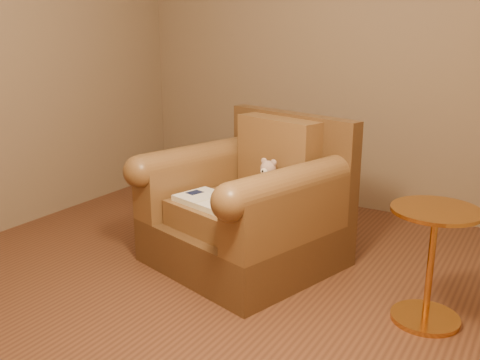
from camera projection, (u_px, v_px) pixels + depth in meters
The scene contains 5 objects.
floor at pixel (219, 297), 3.10m from camera, with size 4.00×4.00×0.00m, color brown.
armchair at pixel (249, 208), 3.49m from camera, with size 1.29×1.26×0.95m.
teddy_bear at pixel (266, 181), 3.46m from camera, with size 0.18×0.20×0.24m.
guidebook at pixel (212, 201), 3.30m from camera, with size 0.52×0.39×0.04m.
side_table at pixel (431, 262), 2.76m from camera, with size 0.45×0.45×0.63m.
Camera 1 is at (1.55, -2.33, 1.50)m, focal length 40.00 mm.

